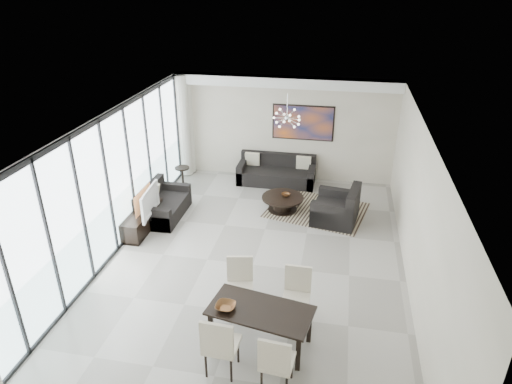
% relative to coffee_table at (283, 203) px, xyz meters
% --- Properties ---
extents(room_shell, '(6.00, 9.00, 2.90)m').
position_rel_coffee_table_xyz_m(room_shell, '(0.20, -2.46, 1.25)').
color(room_shell, '#A8A39B').
rests_on(room_shell, ground).
extents(window_wall, '(0.37, 8.95, 2.90)m').
position_rel_coffee_table_xyz_m(window_wall, '(-3.11, -2.46, 1.26)').
color(window_wall, silver).
rests_on(window_wall, floor).
extents(soffit, '(5.98, 0.40, 0.26)m').
position_rel_coffee_table_xyz_m(soffit, '(-0.26, 1.84, 2.57)').
color(soffit, white).
rests_on(soffit, room_shell).
extents(painting, '(1.68, 0.04, 0.98)m').
position_rel_coffee_table_xyz_m(painting, '(0.24, 2.01, 1.45)').
color(painting, '#CD5C1C').
rests_on(painting, room_shell).
extents(chandelier, '(0.66, 0.66, 0.71)m').
position_rel_coffee_table_xyz_m(chandelier, '(0.04, 0.04, 2.15)').
color(chandelier, silver).
rests_on(chandelier, room_shell).
extents(rug, '(2.65, 2.25, 0.01)m').
position_rel_coffee_table_xyz_m(rug, '(0.84, 0.14, -0.20)').
color(rug, black).
rests_on(rug, floor).
extents(coffee_table, '(1.03, 1.03, 0.36)m').
position_rel_coffee_table_xyz_m(coffee_table, '(0.00, 0.00, 0.00)').
color(coffee_table, black).
rests_on(coffee_table, floor).
extents(bowl_coffee, '(0.25, 0.25, 0.07)m').
position_rel_coffee_table_xyz_m(bowl_coffee, '(0.07, 0.06, 0.19)').
color(bowl_coffee, brown).
rests_on(bowl_coffee, coffee_table).
extents(sofa_main, '(2.12, 0.87, 0.77)m').
position_rel_coffee_table_xyz_m(sofa_main, '(-0.39, 1.61, 0.06)').
color(sofa_main, black).
rests_on(sofa_main, floor).
extents(loveseat, '(0.87, 1.54, 0.77)m').
position_rel_coffee_table_xyz_m(loveseat, '(-2.80, -0.85, 0.06)').
color(loveseat, black).
rests_on(loveseat, floor).
extents(armchair, '(1.15, 1.19, 0.88)m').
position_rel_coffee_table_xyz_m(armchair, '(1.34, -0.31, 0.10)').
color(armchair, black).
rests_on(armchair, floor).
extents(side_table, '(0.39, 0.39, 0.54)m').
position_rel_coffee_table_xyz_m(side_table, '(-2.91, 0.92, 0.16)').
color(side_table, black).
rests_on(side_table, floor).
extents(tv_console, '(0.42, 1.48, 0.46)m').
position_rel_coffee_table_xyz_m(tv_console, '(-3.02, -1.53, 0.03)').
color(tv_console, black).
rests_on(tv_console, floor).
extents(television, '(0.22, 1.07, 0.61)m').
position_rel_coffee_table_xyz_m(television, '(-2.86, -1.61, 0.56)').
color(television, gray).
rests_on(television, tv_console).
extents(dining_table, '(1.71, 1.07, 0.67)m').
position_rel_coffee_table_xyz_m(dining_table, '(0.28, -4.54, 0.37)').
color(dining_table, black).
rests_on(dining_table, floor).
extents(dining_chair_sw, '(0.50, 0.50, 1.05)m').
position_rel_coffee_table_xyz_m(dining_chair_sw, '(-0.18, -5.28, 0.40)').
color(dining_chair_sw, beige).
rests_on(dining_chair_sw, floor).
extents(dining_chair_se, '(0.49, 0.49, 0.99)m').
position_rel_coffee_table_xyz_m(dining_chair_se, '(0.65, -5.41, 0.36)').
color(dining_chair_se, beige).
rests_on(dining_chair_se, floor).
extents(dining_chair_nw, '(0.53, 0.53, 0.98)m').
position_rel_coffee_table_xyz_m(dining_chair_nw, '(-0.23, -3.74, 0.36)').
color(dining_chair_nw, beige).
rests_on(dining_chair_nw, floor).
extents(dining_chair_ne, '(0.46, 0.46, 0.97)m').
position_rel_coffee_table_xyz_m(dining_chair_ne, '(0.77, -3.82, 0.35)').
color(dining_chair_ne, beige).
rests_on(dining_chair_ne, floor).
extents(bowl_dining, '(0.33, 0.33, 0.08)m').
position_rel_coffee_table_xyz_m(bowl_dining, '(-0.26, -4.61, 0.50)').
color(bowl_dining, brown).
rests_on(bowl_dining, dining_table).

